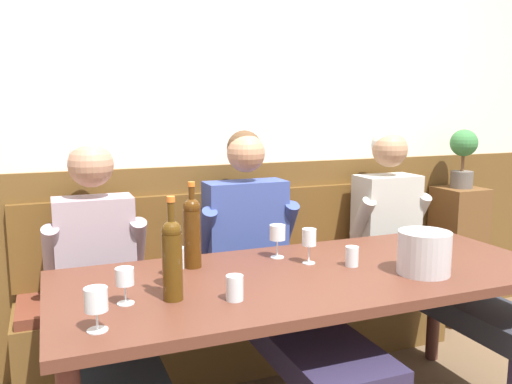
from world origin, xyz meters
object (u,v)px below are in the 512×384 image
person_left_seat (104,296)px  wine_glass_mid_left (125,278)px  wine_glass_center_rear (277,234)px  potted_plant (463,154)px  person_center_left_seat (275,278)px  wine_bottle_clear_water (172,257)px  wine_glass_right_end (96,302)px  wall_bench (248,312)px  dining_table (310,290)px  person_right_seat (425,253)px  wine_glass_center_front (309,238)px  water_tumbler_left (352,256)px  water_tumbler_center (171,264)px  wine_glass_mid_right (174,260)px  ice_bucket (424,253)px  wine_bottle_amber_mid (192,230)px  water_tumbler_right (235,288)px

person_left_seat → wine_glass_mid_left: (0.03, -0.42, 0.20)m
wine_glass_center_rear → potted_plant: bearing=18.6°
person_center_left_seat → wine_bottle_clear_water: bearing=-144.0°
wine_glass_right_end → wine_glass_mid_left: bearing=60.2°
wall_bench → wine_glass_mid_left: wall_bench is taller
dining_table → potted_plant: 1.74m
person_left_seat → wine_glass_mid_left: bearing=-85.3°
person_right_seat → wine_glass_center_front: size_ratio=8.52×
water_tumbler_left → water_tumbler_center: 0.77m
wine_glass_center_rear → wine_glass_right_end: wine_glass_center_rear is taller
wine_glass_mid_right → dining_table: bearing=-3.9°
wall_bench → person_center_left_seat: 0.52m
person_center_left_seat → wine_glass_mid_left: bearing=-151.7°
wine_glass_center_front → wine_bottle_clear_water: bearing=-161.8°
wine_glass_center_front → water_tumbler_center: (-0.60, 0.07, -0.07)m
person_left_seat → wine_glass_mid_right: person_left_seat is taller
ice_bucket → water_tumbler_center: 1.04m
wall_bench → person_left_seat: (-0.80, -0.39, 0.34)m
wall_bench → wine_glass_center_front: wall_bench is taller
wine_glass_right_end → wine_glass_mid_left: 0.23m
wine_glass_center_front → wine_glass_mid_left: wine_glass_center_front is taller
wall_bench → wine_glass_center_front: 0.84m
person_center_left_seat → water_tumbler_center: person_center_left_seat is taller
wine_glass_center_front → wine_bottle_amber_mid: bearing=164.5°
wine_glass_center_front → water_tumbler_left: size_ratio=1.79×
wine_bottle_clear_water → water_tumbler_right: size_ratio=4.12×
person_center_left_seat → wine_glass_right_end: bearing=-145.1°
wall_bench → dining_table: 0.82m
wall_bench → wine_glass_mid_left: (-0.77, -0.81, 0.54)m
person_left_seat → wine_glass_center_rear: (0.76, -0.09, 0.22)m
water_tumbler_center → wall_bench: bearing=45.3°
person_left_seat → wine_glass_mid_right: size_ratio=8.67×
ice_bucket → wine_glass_mid_right: 1.02m
dining_table → wine_glass_center_rear: wine_glass_center_rear is taller
dining_table → ice_bucket: size_ratio=9.68×
wine_glass_right_end → potted_plant: bearing=23.7°
ice_bucket → wine_bottle_clear_water: wine_bottle_clear_water is taller
wine_glass_right_end → wine_glass_mid_left: wine_glass_right_end is taller
wine_glass_mid_left → wine_bottle_amber_mid: bearing=44.9°
wine_bottle_clear_water → wall_bench: bearing=54.1°
person_center_left_seat → water_tumbler_left: person_center_left_seat is taller
person_right_seat → wine_glass_right_end: size_ratio=9.63×
ice_bucket → wine_glass_center_front: bearing=141.2°
person_center_left_seat → water_tumbler_left: 0.42m
wine_bottle_clear_water → wine_glass_mid_left: bearing=172.8°
wine_bottle_clear_water → water_tumbler_left: (0.81, 0.11, -0.12)m
wine_glass_right_end → water_tumbler_right: 0.49m
dining_table → wine_glass_mid_right: 0.60m
water_tumbler_left → water_tumbler_center: bearing=167.2°
wine_bottle_clear_water → potted_plant: 2.28m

